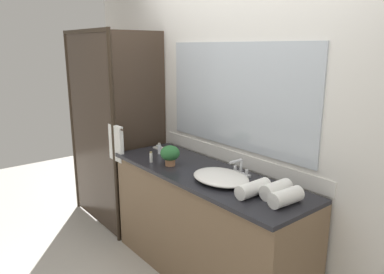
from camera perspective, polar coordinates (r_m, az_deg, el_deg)
name	(u,v)px	position (r m, az deg, el deg)	size (l,w,h in m)	color
wall_back_with_mirror	(237,115)	(2.95, 7.07, 3.36)	(4.40, 0.06, 2.60)	silver
vanity_cabinet	(205,225)	(3.01, 1.99, -13.58)	(1.80, 0.58, 0.90)	brown
shower_enclosure	(106,131)	(3.72, -13.21, 0.98)	(1.20, 0.59, 2.00)	#2D2319
sink_basin	(221,177)	(2.64, 4.50, -6.25)	(0.45, 0.35, 0.06)	white
faucet	(240,170)	(2.76, 7.48, -5.10)	(0.17, 0.14, 0.13)	silver
potted_plant	(170,154)	(2.95, -3.44, -2.66)	(0.16, 0.16, 0.17)	#B77A51
soap_dish	(159,147)	(3.47, -5.19, -1.57)	(0.10, 0.07, 0.04)	silver
amenity_bottle_body_wash	(151,157)	(3.06, -6.40, -3.15)	(0.02, 0.02, 0.09)	white
amenity_bottle_conditioner	(159,149)	(3.29, -5.11, -1.83)	(0.03, 0.03, 0.10)	silver
rolled_towel_near_edge	(286,197)	(2.32, 14.48, -9.03)	(0.10, 0.10, 0.23)	white
rolled_towel_middle	(276,190)	(2.42, 13.00, -7.99)	(0.10, 0.10, 0.22)	white
rolled_towel_far_edge	(253,189)	(2.41, 9.52, -7.94)	(0.09, 0.09, 0.25)	white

